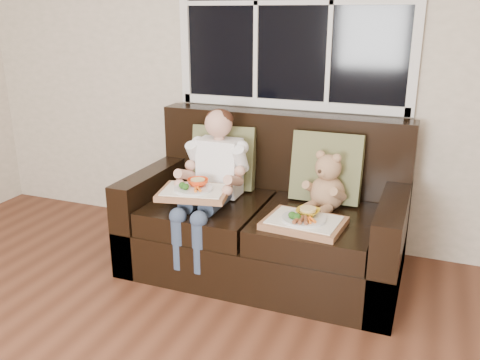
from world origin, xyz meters
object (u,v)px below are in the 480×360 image
at_px(child, 213,171).
at_px(teddy_bear, 327,186).
at_px(tray_left, 194,191).
at_px(tray_right, 304,221).
at_px(loveseat, 267,221).

distance_m(child, teddy_bear, 0.71).
relative_size(child, teddy_bear, 2.36).
bearing_deg(tray_left, tray_right, -11.08).
xyz_separation_m(teddy_bear, tray_left, (-0.74, -0.32, -0.02)).
bearing_deg(loveseat, teddy_bear, 1.02).
height_order(tray_left, tray_right, tray_left).
bearing_deg(teddy_bear, loveseat, -159.68).
distance_m(child, tray_right, 0.69).
bearing_deg(tray_right, tray_left, -174.67).
distance_m(teddy_bear, tray_right, 0.34).
relative_size(loveseat, tray_right, 3.70).
relative_size(loveseat, teddy_bear, 4.58).
relative_size(child, tray_left, 1.90).
height_order(child, tray_left, child).
height_order(loveseat, tray_left, loveseat).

